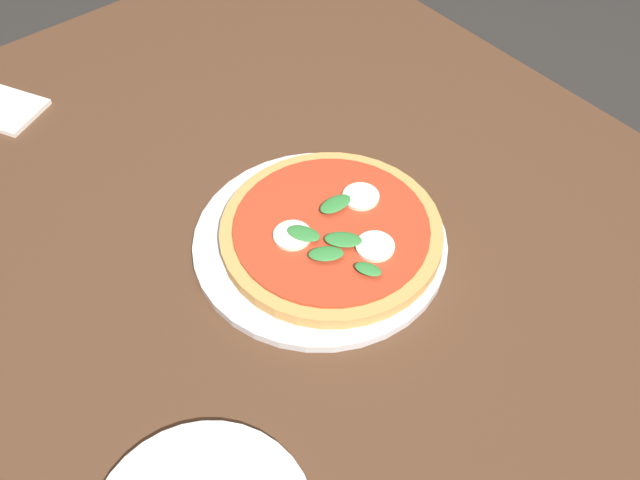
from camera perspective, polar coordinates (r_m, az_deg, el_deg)
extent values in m
cube|color=#4C301E|center=(0.96, -0.44, -1.85)|extent=(1.41, 1.07, 0.04)
cube|color=#4C301E|center=(1.78, -1.73, 9.93)|extent=(0.07, 0.07, 0.71)
cylinder|color=silver|center=(0.95, 0.00, -0.16)|extent=(0.33, 0.33, 0.01)
cylinder|color=tan|center=(0.94, 0.92, 0.54)|extent=(0.29, 0.29, 0.02)
cylinder|color=#B7381E|center=(0.93, 0.93, 0.99)|extent=(0.26, 0.26, 0.00)
cylinder|color=#F4EACC|center=(0.91, 4.35, -0.50)|extent=(0.05, 0.05, 0.00)
cylinder|color=#F4EACC|center=(0.97, 3.23, 3.43)|extent=(0.05, 0.05, 0.00)
cylinder|color=#F4EACC|center=(0.92, -2.18, 0.36)|extent=(0.05, 0.05, 0.00)
ellipsoid|color=#337F38|center=(0.88, 3.80, -2.29)|extent=(0.04, 0.03, 0.00)
ellipsoid|color=#337F38|center=(0.92, -1.31, 0.53)|extent=(0.05, 0.04, 0.00)
ellipsoid|color=#337F38|center=(0.95, 1.22, 2.86)|extent=(0.03, 0.05, 0.00)
ellipsoid|color=#337F38|center=(0.91, 1.84, 0.04)|extent=(0.05, 0.05, 0.00)
ellipsoid|color=#337F38|center=(0.89, 0.48, -1.08)|extent=(0.04, 0.05, 0.00)
cube|color=white|center=(1.26, -23.87, 9.48)|extent=(0.16, 0.14, 0.01)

